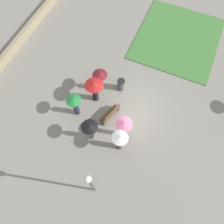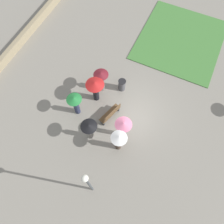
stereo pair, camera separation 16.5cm
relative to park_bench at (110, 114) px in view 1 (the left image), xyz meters
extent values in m
plane|color=gray|center=(-1.01, 1.36, -0.46)|extent=(90.00, 90.00, 0.00)
cube|color=#427A38|center=(-8.42, 2.17, -0.43)|extent=(7.04, 6.23, 0.06)
cube|color=gray|center=(-1.01, -9.00, -0.12)|extent=(45.00, 0.35, 0.69)
cube|color=brown|center=(-0.02, -0.07, -0.04)|extent=(1.66, 0.89, 0.05)
cube|color=brown|center=(0.03, 0.11, 0.21)|extent=(1.54, 0.54, 0.45)
cube|color=#383D42|center=(-0.69, 0.15, -0.26)|extent=(0.19, 0.38, 0.40)
cube|color=#383D42|center=(0.65, -0.28, -0.26)|extent=(0.19, 0.38, 0.40)
cylinder|color=#474C51|center=(4.55, 1.01, 1.46)|extent=(0.12, 0.12, 3.84)
sphere|color=white|center=(4.55, 1.01, 3.54)|extent=(0.32, 0.32, 0.32)
cylinder|color=#4C4C51|center=(-2.31, -0.23, -0.01)|extent=(0.48, 0.48, 0.90)
cylinder|color=black|center=(-2.31, -0.23, 0.45)|extent=(0.52, 0.52, 0.03)
cylinder|color=black|center=(-0.87, -1.48, 0.11)|extent=(0.54, 0.54, 1.15)
sphere|color=#997051|center=(-0.87, -1.48, 0.79)|extent=(0.22, 0.22, 0.22)
cylinder|color=#4C4C4F|center=(-0.87, -1.48, 1.08)|extent=(0.02, 0.02, 0.35)
cone|color=red|center=(-0.87, -1.48, 1.38)|extent=(1.19, 1.19, 0.25)
cylinder|color=slate|center=(1.75, -0.52, 0.12)|extent=(0.46, 0.46, 1.17)
sphere|color=beige|center=(1.75, -0.52, 0.82)|extent=(0.22, 0.22, 0.22)
cylinder|color=#4C4C4F|center=(1.75, -0.52, 1.10)|extent=(0.02, 0.02, 0.35)
cone|color=black|center=(1.75, -0.52, 1.37)|extent=(0.97, 0.97, 0.20)
cylinder|color=slate|center=(0.80, 1.20, 0.11)|extent=(0.31, 0.31, 1.15)
sphere|color=brown|center=(0.80, 1.20, 0.78)|extent=(0.19, 0.19, 0.19)
cylinder|color=#4C4C4F|center=(0.80, 1.20, 1.05)|extent=(0.02, 0.02, 0.35)
cone|color=pink|center=(0.80, 1.20, 1.33)|extent=(1.01, 1.01, 0.21)
cylinder|color=#47382D|center=(1.65, 1.31, 0.12)|extent=(0.49, 0.49, 1.16)
sphere|color=brown|center=(1.65, 1.31, 0.80)|extent=(0.21, 0.21, 0.21)
cylinder|color=#4C4C4F|center=(1.65, 1.31, 1.08)|extent=(0.02, 0.02, 0.35)
cone|color=white|center=(1.65, 1.31, 1.36)|extent=(0.95, 0.95, 0.20)
cylinder|color=#282D47|center=(0.58, -2.14, 0.12)|extent=(0.50, 0.50, 1.16)
sphere|color=tan|center=(0.58, -2.14, 0.79)|extent=(0.19, 0.19, 0.19)
cylinder|color=#4C4C4F|center=(0.58, -2.14, 1.06)|extent=(0.02, 0.02, 0.35)
cone|color=#237A38|center=(0.58, -2.14, 1.34)|extent=(0.95, 0.95, 0.20)
cylinder|color=slate|center=(-1.74, -1.49, 0.08)|extent=(0.48, 0.48, 1.08)
sphere|color=brown|center=(-1.74, -1.49, 0.73)|extent=(0.23, 0.23, 0.23)
cylinder|color=#4C4C4F|center=(-1.74, -1.49, 1.02)|extent=(0.02, 0.02, 0.35)
cone|color=maroon|center=(-1.74, -1.49, 1.30)|extent=(0.98, 0.98, 0.21)
camera|label=1|loc=(5.38, 2.44, 12.73)|focal=35.00mm
camera|label=2|loc=(5.31, 2.59, 12.73)|focal=35.00mm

